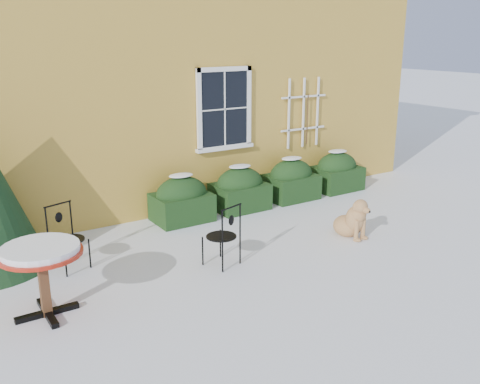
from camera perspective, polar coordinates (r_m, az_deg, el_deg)
ground at (r=8.32m, az=3.78°, el=-7.61°), size 80.00×80.00×0.00m
house at (r=13.84m, az=-14.13°, el=15.29°), size 12.40×8.40×6.40m
hedge_row at (r=11.04m, az=2.82°, el=0.76°), size 4.95×0.80×0.91m
bistro_table at (r=6.98m, az=-20.45°, el=-6.61°), size 1.01×1.01×0.93m
patio_chair_near at (r=8.07m, az=-1.79°, el=-4.62°), size 0.54×0.54×0.97m
patio_chair_far at (r=8.38m, az=-18.00°, el=-4.60°), size 0.55×0.54×0.99m
dog at (r=9.44m, az=11.91°, el=-3.02°), size 0.50×0.83×0.74m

